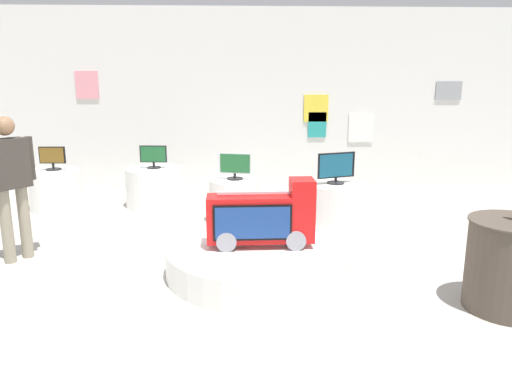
% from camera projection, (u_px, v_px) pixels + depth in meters
% --- Properties ---
extents(ground_plane, '(30.00, 30.00, 0.00)m').
position_uv_depth(ground_plane, '(229.00, 277.00, 4.75)').
color(ground_plane, '#B2ADA3').
extents(back_wall_display, '(12.04, 0.13, 3.19)m').
position_uv_depth(back_wall_display, '(233.00, 100.00, 8.60)').
color(back_wall_display, silver).
rests_on(back_wall_display, ground).
extents(main_display_pedestal, '(1.90, 1.90, 0.29)m').
position_uv_depth(main_display_pedestal, '(260.00, 259.00, 4.84)').
color(main_display_pedestal, white).
rests_on(main_display_pedestal, ground).
extents(novelty_firetruck_tv, '(1.07, 0.37, 0.68)m').
position_uv_depth(novelty_firetruck_tv, '(262.00, 219.00, 4.74)').
color(novelty_firetruck_tv, gray).
rests_on(novelty_firetruck_tv, main_display_pedestal).
extents(display_pedestal_left_rear, '(0.89, 0.89, 0.60)m').
position_uv_depth(display_pedestal_left_rear, '(155.00, 187.00, 7.45)').
color(display_pedestal_left_rear, white).
rests_on(display_pedestal_left_rear, ground).
extents(tv_on_left_rear, '(0.42, 0.21, 0.35)m').
position_uv_depth(tv_on_left_rear, '(153.00, 156.00, 7.34)').
color(tv_on_left_rear, black).
rests_on(tv_on_left_rear, display_pedestal_left_rear).
extents(display_pedestal_center_rear, '(0.79, 0.79, 0.60)m').
position_uv_depth(display_pedestal_center_rear, '(335.00, 206.00, 6.32)').
color(display_pedestal_center_rear, white).
rests_on(display_pedestal_center_rear, ground).
extents(tv_on_center_rear, '(0.51, 0.23, 0.41)m').
position_uv_depth(tv_on_center_rear, '(336.00, 167.00, 6.20)').
color(tv_on_center_rear, black).
rests_on(tv_on_center_rear, display_pedestal_center_rear).
extents(display_pedestal_right_rear, '(0.72, 0.72, 0.60)m').
position_uv_depth(display_pedestal_right_rear, '(235.00, 201.00, 6.59)').
color(display_pedestal_right_rear, white).
rests_on(display_pedestal_right_rear, ground).
extents(tv_on_right_rear, '(0.44, 0.22, 0.36)m').
position_uv_depth(tv_on_right_rear, '(235.00, 165.00, 6.48)').
color(tv_on_right_rear, black).
rests_on(tv_on_right_rear, display_pedestal_right_rear).
extents(display_pedestal_far_right, '(0.77, 0.77, 0.60)m').
position_uv_depth(display_pedestal_far_right, '(56.00, 189.00, 7.30)').
color(display_pedestal_far_right, white).
rests_on(display_pedestal_far_right, ground).
extents(tv_on_far_right, '(0.39, 0.23, 0.35)m').
position_uv_depth(tv_on_far_right, '(52.00, 158.00, 7.19)').
color(tv_on_far_right, black).
rests_on(tv_on_far_right, display_pedestal_far_right).
extents(side_table_round, '(0.73, 0.73, 0.78)m').
position_uv_depth(side_table_round, '(510.00, 265.00, 4.00)').
color(side_table_round, '#4C4238').
rests_on(side_table_round, ground).
extents(shopper_browsing_near_truck, '(0.39, 0.46, 1.56)m').
position_uv_depth(shopper_browsing_near_truck, '(10.00, 178.00, 5.02)').
color(shopper_browsing_near_truck, gray).
rests_on(shopper_browsing_near_truck, ground).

